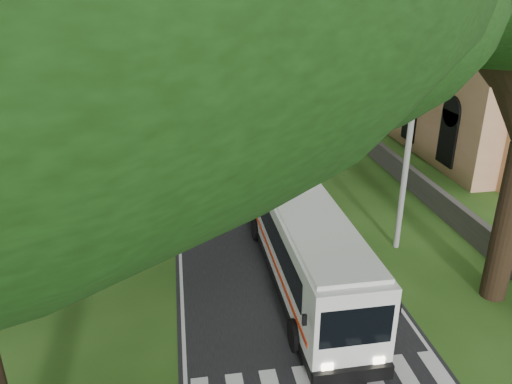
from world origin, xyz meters
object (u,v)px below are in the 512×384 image
pole_mid (294,72)px  distant_car_a (191,92)px  coach_bus (303,238)px  distant_car_c (204,55)px  pole_near (407,156)px  pedestrian (86,193)px  pole_far (254,43)px  church (477,68)px

pole_mid → distant_car_a: size_ratio=1.85×
coach_bus → distant_car_c: 59.30m
pole_near → distant_car_a: pole_near is taller
pole_near → pole_mid: bearing=90.0°
distant_car_c → pedestrian: (-9.11, -51.22, 0.19)m
pole_far → church: bearing=-63.2°
pole_far → pedestrian: bearing=-112.2°
pole_far → pedestrian: 36.65m
pole_near → pole_mid: 20.00m
distant_car_c → pole_near: bearing=104.5°
distant_car_a → distant_car_c: (2.89, 26.88, -0.11)m
church → distant_car_a: (-19.95, 15.01, -4.14)m
distant_car_a → pedestrian: (-6.22, -24.34, 0.08)m
church → pole_near: size_ratio=3.00×
pole_mid → coach_bus: pole_mid is taller
distant_car_a → pole_far: bearing=-119.9°
coach_bus → distant_car_a: coach_bus is taller
coach_bus → distant_car_a: (-2.89, 32.40, -1.02)m
pole_far → coach_bus: (-4.70, -41.85, -2.39)m
church → pedestrian: church is taller
pole_far → distant_car_a: (-7.59, -9.45, -3.41)m
coach_bus → distant_car_a: bearing=94.6°
church → pole_far: 27.41m
distant_car_c → coach_bus: bearing=99.9°
church → distant_car_c: (-17.06, 41.89, -4.26)m
pole_far → pole_near: bearing=-90.0°
pole_mid → coach_bus: (-4.70, -21.85, -2.39)m
pole_near → pole_far: size_ratio=1.00×
distant_car_a → pedestrian: bearing=84.6°
pole_mid → coach_bus: 22.48m
pole_far → distant_car_c: 18.40m
church → coach_bus: (-17.06, -17.40, -3.12)m
pole_near → pole_mid: size_ratio=1.00×
pole_far → distant_car_c: size_ratio=1.86×
church → pole_mid: (-12.36, 4.45, -0.73)m
pole_near → pedestrian: bearing=155.8°
pole_far → distant_car_a: bearing=-128.8°
church → pedestrian: size_ratio=14.23×
pole_near → distant_car_a: size_ratio=1.85×
distant_car_a → pole_mid: bearing=134.6°
distant_car_c → pole_mid: bearing=107.0°
church → coach_bus: 24.57m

